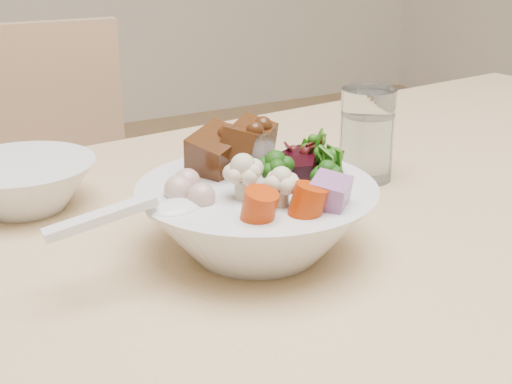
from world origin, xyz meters
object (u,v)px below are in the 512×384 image
at_px(dining_table, 376,260).
at_px(food_bowl, 258,213).
at_px(water_glass, 367,138).
at_px(side_bowl, 23,185).
at_px(chair_far, 43,228).

relative_size(dining_table, food_bowl, 6.46).
bearing_deg(water_glass, dining_table, -116.97).
distance_m(dining_table, side_bowl, 0.42).
xyz_separation_m(dining_table, water_glass, (0.04, 0.08, 0.12)).
bearing_deg(side_bowl, chair_far, 76.71).
distance_m(food_bowl, water_glass, 0.25).
bearing_deg(water_glass, chair_far, 117.50).
distance_m(dining_table, chair_far, 0.71).
bearing_deg(side_bowl, dining_table, -28.69).
height_order(dining_table, chair_far, chair_far).
bearing_deg(chair_far, water_glass, -57.53).
bearing_deg(dining_table, food_bowl, -174.77).
height_order(dining_table, food_bowl, food_bowl).
relative_size(chair_far, side_bowl, 4.93).
xyz_separation_m(dining_table, chair_far, (-0.25, 0.65, -0.15)).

